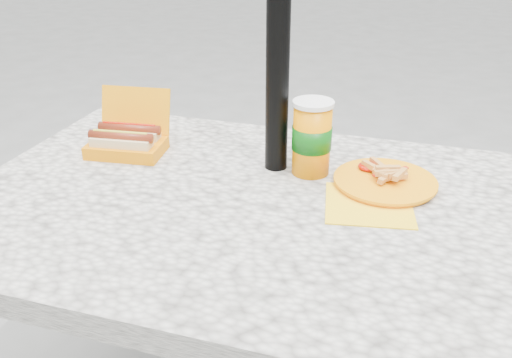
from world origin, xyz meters
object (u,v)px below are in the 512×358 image
(umbrella_pole, at_px, (279,7))
(fries_plate, at_px, (383,182))
(hotdog_box, at_px, (127,140))
(soda_cup, at_px, (312,137))

(umbrella_pole, bearing_deg, fries_plate, -6.28)
(umbrella_pole, xyz_separation_m, hotdog_box, (-0.36, -0.03, -0.32))
(umbrella_pole, distance_m, hotdog_box, 0.48)
(umbrella_pole, bearing_deg, hotdog_box, -175.62)
(umbrella_pole, height_order, hotdog_box, umbrella_pole)
(umbrella_pole, distance_m, fries_plate, 0.42)
(hotdog_box, bearing_deg, umbrella_pole, -2.35)
(hotdog_box, xyz_separation_m, fries_plate, (0.60, 0.00, -0.02))
(hotdog_box, height_order, soda_cup, soda_cup)
(hotdog_box, relative_size, fries_plate, 0.63)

